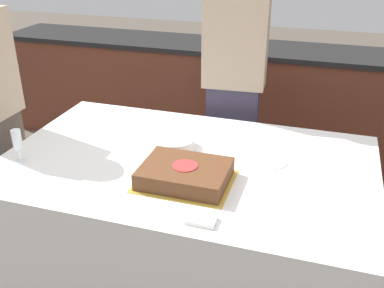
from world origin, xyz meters
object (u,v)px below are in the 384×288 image
(cake, at_px, (185,174))
(wine_glass, at_px, (17,141))
(plate_stack, at_px, (174,143))
(person_cutting_cake, at_px, (234,81))

(cake, relative_size, wine_glass, 2.49)
(plate_stack, bearing_deg, wine_glass, -150.96)
(plate_stack, height_order, wine_glass, wine_glass)
(cake, distance_m, plate_stack, 0.36)
(plate_stack, relative_size, wine_glass, 1.30)
(plate_stack, xyz_separation_m, person_cutting_cake, (0.17, 0.70, 0.15))
(wine_glass, bearing_deg, cake, 4.49)
(person_cutting_cake, bearing_deg, plate_stack, 72.14)
(cake, bearing_deg, wine_glass, -175.51)
(cake, relative_size, plate_stack, 1.91)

